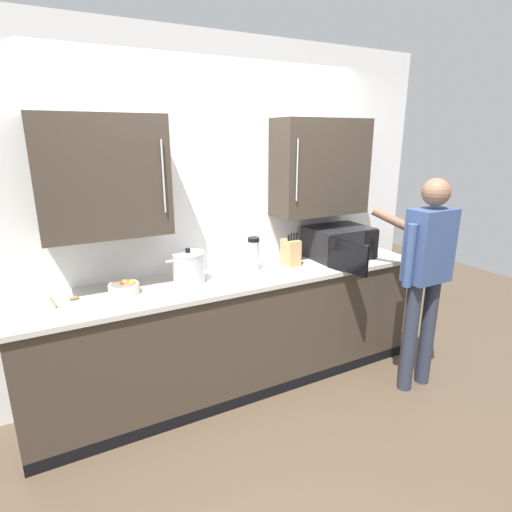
{
  "coord_description": "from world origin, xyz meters",
  "views": [
    {
      "loc": [
        -1.25,
        -2.02,
        1.95
      ],
      "look_at": [
        0.15,
        0.6,
        1.08
      ],
      "focal_mm": 28.91,
      "sensor_mm": 36.0,
      "label": 1
    }
  ],
  "objects": [
    {
      "name": "ground_plane",
      "position": [
        0.0,
        0.0,
        0.0
      ],
      "size": [
        9.12,
        9.12,
        0.0
      ],
      "primitive_type": "plane",
      "color": "#4C3D2D"
    },
    {
      "name": "back_wall_tiled",
      "position": [
        0.0,
        0.95,
        1.44
      ],
      "size": [
        3.89,
        0.44,
        2.67
      ],
      "color": "white",
      "rests_on": "ground_plane"
    },
    {
      "name": "counter_unit",
      "position": [
        0.0,
        0.65,
        0.46
      ],
      "size": [
        3.1,
        0.63,
        0.93
      ],
      "color": "#3D3328",
      "rests_on": "ground_plane"
    },
    {
      "name": "microwave_oven",
      "position": [
        0.98,
        0.68,
        1.06
      ],
      "size": [
        0.53,
        0.77,
        0.27
      ],
      "color": "black",
      "rests_on": "counter_unit"
    },
    {
      "name": "fruit_bowl",
      "position": [
        -0.81,
        0.68,
        0.97
      ],
      "size": [
        0.2,
        0.2,
        0.1
      ],
      "color": "beige",
      "rests_on": "counter_unit"
    },
    {
      "name": "thermos_flask",
      "position": [
        0.18,
        0.7,
        1.06
      ],
      "size": [
        0.09,
        0.09,
        0.27
      ],
      "color": "#B7BABF",
      "rests_on": "counter_unit"
    },
    {
      "name": "stock_pot",
      "position": [
        -0.35,
        0.69,
        1.04
      ],
      "size": [
        0.33,
        0.23,
        0.26
      ],
      "color": "#B7BABF",
      "rests_on": "counter_unit"
    },
    {
      "name": "wooden_spoon",
      "position": [
        -1.18,
        0.72,
        0.94
      ],
      "size": [
        0.17,
        0.18,
        0.02
      ],
      "color": "brown",
      "rests_on": "counter_unit"
    },
    {
      "name": "knife_block",
      "position": [
        0.52,
        0.7,
        1.04
      ],
      "size": [
        0.11,
        0.15,
        0.27
      ],
      "color": "tan",
      "rests_on": "counter_unit"
    },
    {
      "name": "person_figure",
      "position": [
        1.25,
        -0.03,
        1.0
      ],
      "size": [
        0.44,
        0.55,
        1.66
      ],
      "color": "#282D3D",
      "rests_on": "ground_plane"
    }
  ]
}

